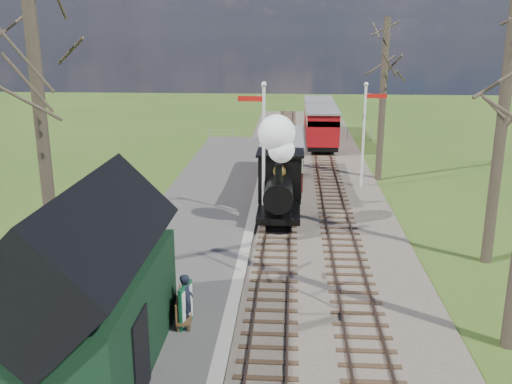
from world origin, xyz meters
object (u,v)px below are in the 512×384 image
Objects in this scene: locomotive at (279,174)px; coach at (282,158)px; bench at (181,309)px; sign_board at (186,305)px; red_carriage_b at (319,116)px; red_carriage_a at (322,127)px; semaphore_near at (262,143)px; station_shed at (87,291)px; person at (187,300)px; semaphore_far at (365,127)px.

locomotive reaches higher than coach.
coach is at bearing 80.72° from bench.
red_carriage_b is at bearing 81.09° from sign_board.
sign_board is at bearing -100.74° from red_carriage_a.
semaphore_near is 10.18m from bench.
sign_board is at bearing 49.06° from station_shed.
red_carriage_a and red_carriage_b have the same top height.
coach is at bearing -17.40° from person.
sign_board is (-1.60, -9.78, -2.80)m from semaphore_near.
semaphore_near is at bearing -101.59° from red_carriage_a.
locomotive is 10.19m from sign_board.
person is at bearing 49.37° from station_shed.
station_shed reaches higher than bench.
red_carriage_b reaches higher than person.
coach is 16.07m from sign_board.
semaphore_far is at bearing 64.28° from station_shed.
bench is 0.95× the size of person.
semaphore_near is 16.89m from red_carriage_a.
station_shed is 34.63m from red_carriage_b.
station_shed reaches higher than red_carriage_b.
coach is at bearing 82.81° from semaphore_near.
red_carriage_b reaches higher than coach.
locomotive is at bearing 2.31° from semaphore_near.
red_carriage_b is (6.90, 33.93, -0.63)m from station_shed.
semaphore_near is 7.91m from semaphore_far.
semaphore_near is 4.05× the size of person.
locomotive is at bearing -96.80° from red_carriage_b.
station_shed is at bearing -130.94° from sign_board.
coach is at bearing 89.89° from locomotive.
bench is (-2.56, -15.65, -1.04)m from coach.
red_carriage_a is (2.60, 10.33, 0.02)m from coach.
red_carriage_a reaches higher than sign_board.
red_carriage_a is 26.51m from bench.
semaphore_far is 4.70m from coach.
sign_board is at bearing -98.91° from red_carriage_b.
red_carriage_a is (6.90, 28.43, -0.63)m from station_shed.
semaphore_far is 0.74× the size of coach.
semaphore_far reaches higher than red_carriage_a.
red_carriage_b is 3.69× the size of person.
semaphore_far is at bearing 66.86° from sign_board.
coach is 1.37× the size of red_carriage_b.
semaphore_far is at bearing -80.35° from red_carriage_a.
red_carriage_a is 3.88× the size of bench.
coach reaches higher than sign_board.
station_shed is 3.45m from bench.
red_carriage_a is (-1.77, 10.43, -1.71)m from semaphore_far.
coach is (-4.37, 0.10, -1.73)m from semaphore_far.
station_shed is 3.26m from person.
semaphore_far is 17.25m from bench.
red_carriage_b is at bearing 81.26° from semaphore_near.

